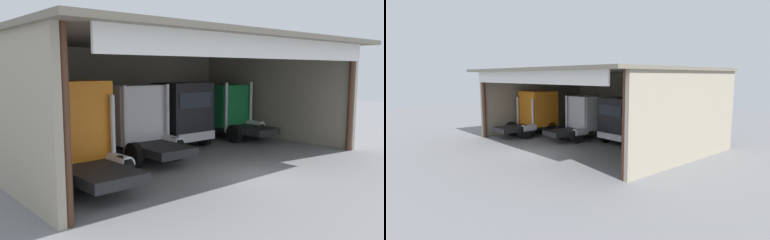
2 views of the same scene
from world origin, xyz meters
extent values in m
plane|color=slate|center=(0.00, 0.00, 0.00)|extent=(80.00, 80.00, 0.00)
cube|color=#9E937F|center=(0.00, 10.84, 2.68)|extent=(15.62, 0.24, 5.35)
cube|color=#9E937F|center=(7.81, 5.42, 2.68)|extent=(0.24, 10.84, 5.35)
cube|color=#6E6759|center=(0.00, 4.92, 5.45)|extent=(16.22, 11.83, 0.20)
cylinder|color=#4C2D1E|center=(-7.56, 0.15, 2.68)|extent=(0.24, 0.24, 5.35)
cylinder|color=#4C2D1E|center=(7.56, 0.15, 2.68)|extent=(0.24, 0.24, 5.35)
cube|color=white|center=(0.00, -0.40, 5.00)|extent=(14.06, 0.12, 0.90)
cube|color=orange|center=(-5.77, 4.25, 2.29)|extent=(2.60, 2.42, 2.93)
cube|color=black|center=(-5.78, 5.47, 2.80)|extent=(2.19, 0.08, 0.88)
cube|color=silver|center=(-5.78, 5.50, 0.73)|extent=(2.45, 0.19, 0.44)
cube|color=#232326|center=(-5.75, 2.21, 0.76)|extent=(1.97, 3.72, 0.36)
cylinder|color=silver|center=(-6.92, 2.89, 1.91)|extent=(0.18, 0.18, 2.67)
cylinder|color=silver|center=(-4.60, 2.92, 1.91)|extent=(0.18, 0.18, 2.67)
cylinder|color=silver|center=(-4.59, 2.53, 0.88)|extent=(0.57, 1.21, 0.56)
cylinder|color=black|center=(-6.91, 4.72, 0.58)|extent=(0.31, 1.16, 1.16)
cylinder|color=black|center=(-4.64, 4.74, 0.58)|extent=(0.31, 1.16, 1.16)
cylinder|color=black|center=(-6.89, 2.20, 0.58)|extent=(0.31, 1.16, 1.16)
cylinder|color=black|center=(-4.61, 2.23, 0.58)|extent=(0.31, 1.16, 1.16)
cube|color=white|center=(-1.63, 6.27, 2.12)|extent=(2.61, 2.45, 2.63)
cube|color=black|center=(-1.58, 7.47, 2.58)|extent=(2.14, 0.14, 0.79)
cube|color=silver|center=(-1.58, 7.50, 0.70)|extent=(2.40, 0.25, 0.44)
cube|color=#232326|center=(-1.70, 4.28, 0.73)|extent=(2.03, 3.70, 0.36)
cylinder|color=silver|center=(-2.81, 4.99, 2.02)|extent=(0.18, 0.18, 2.93)
cylinder|color=silver|center=(-0.55, 4.91, 2.02)|extent=(0.18, 0.18, 2.93)
cylinder|color=silver|center=(-0.56, 4.54, 0.85)|extent=(0.60, 1.22, 0.56)
cylinder|color=black|center=(-2.72, 6.78, 0.55)|extent=(0.34, 1.11, 1.10)
cylinder|color=black|center=(-0.50, 6.70, 0.55)|extent=(0.34, 1.11, 1.10)
cylinder|color=black|center=(-2.81, 4.32, 0.55)|extent=(0.34, 1.11, 1.10)
cylinder|color=black|center=(-0.59, 4.24, 0.55)|extent=(0.34, 1.11, 1.10)
cube|color=black|center=(1.70, 6.51, 2.14)|extent=(2.62, 2.28, 2.65)
cube|color=black|center=(1.68, 5.37, 2.60)|extent=(2.19, 0.10, 0.80)
cube|color=silver|center=(1.68, 5.34, 0.71)|extent=(2.45, 0.20, 0.44)
cube|color=#232326|center=(1.73, 8.08, 0.74)|extent=(1.98, 2.90, 0.36)
cylinder|color=silver|center=(2.88, 7.76, 2.05)|extent=(0.18, 0.18, 2.98)
cylinder|color=silver|center=(0.56, 7.80, 2.05)|extent=(0.18, 0.18, 2.98)
cylinder|color=silver|center=(0.56, 7.80, 0.86)|extent=(0.58, 1.21, 0.56)
cylinder|color=black|center=(2.83, 6.04, 0.56)|extent=(0.32, 1.13, 1.13)
cylinder|color=black|center=(0.55, 6.08, 0.56)|extent=(0.32, 1.13, 1.13)
cylinder|color=black|center=(2.87, 8.06, 0.56)|extent=(0.32, 1.13, 1.13)
cylinder|color=black|center=(0.59, 8.10, 0.56)|extent=(0.32, 1.13, 1.13)
cube|color=#197F3D|center=(5.80, 7.46, 1.99)|extent=(2.41, 2.44, 2.48)
cube|color=black|center=(5.83, 8.68, 2.43)|extent=(2.00, 0.11, 0.74)
cube|color=silver|center=(5.83, 8.71, 0.65)|extent=(2.24, 0.21, 0.44)
cube|color=#232326|center=(5.75, 5.50, 0.68)|extent=(1.85, 3.60, 0.36)
cylinder|color=silver|center=(4.71, 6.14, 1.96)|extent=(0.18, 0.18, 2.90)
cylinder|color=silver|center=(6.83, 6.09, 1.96)|extent=(0.18, 0.18, 2.90)
cylinder|color=silver|center=(6.82, 5.78, 0.80)|extent=(0.59, 1.21, 0.56)
cylinder|color=black|center=(4.78, 7.97, 0.50)|extent=(0.32, 1.01, 1.01)
cylinder|color=black|center=(6.84, 7.92, 0.50)|extent=(0.32, 1.01, 1.01)
cylinder|color=black|center=(4.73, 5.53, 0.50)|extent=(0.32, 1.01, 1.01)
cylinder|color=black|center=(6.78, 5.48, 0.50)|extent=(0.32, 1.01, 1.01)
cylinder|color=#B21E19|center=(-3.48, 9.45, 0.47)|extent=(0.58, 0.58, 0.95)
cube|color=red|center=(3.80, 9.17, 0.50)|extent=(0.90, 0.60, 1.00)
camera|label=1|loc=(-11.79, -9.58, 4.16)|focal=36.99mm
camera|label=2|loc=(17.67, -11.58, 5.02)|focal=30.53mm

